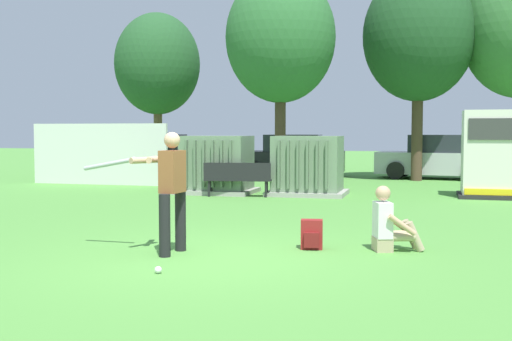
# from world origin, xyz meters

# --- Properties ---
(ground_plane) EXTENTS (96.00, 96.00, 0.00)m
(ground_plane) POSITION_xyz_m (0.00, 0.00, 0.00)
(ground_plane) COLOR #51933D
(fence_panel) EXTENTS (4.80, 0.12, 2.00)m
(fence_panel) POSITION_xyz_m (-7.45, 10.50, 1.00)
(fence_panel) COLOR silver
(fence_panel) RESTS_ON ground
(transformer_west) EXTENTS (2.10, 1.70, 1.62)m
(transformer_west) POSITION_xyz_m (-2.78, 8.75, 0.79)
(transformer_west) COLOR #9E9B93
(transformer_west) RESTS_ON ground
(transformer_mid_west) EXTENTS (2.10, 1.70, 1.62)m
(transformer_mid_west) POSITION_xyz_m (-0.21, 8.91, 0.79)
(transformer_mid_west) COLOR #9E9B93
(transformer_mid_west) RESTS_ON ground
(generator_enclosure) EXTENTS (1.60, 1.40, 2.30)m
(generator_enclosure) POSITION_xyz_m (4.55, 9.49, 1.14)
(generator_enclosure) COLOR #262626
(generator_enclosure) RESTS_ON ground
(park_bench) EXTENTS (1.84, 0.65, 0.92)m
(park_bench) POSITION_xyz_m (-1.93, 7.92, 0.54)
(park_bench) COLOR black
(park_bench) RESTS_ON ground
(batter) EXTENTS (1.61, 0.72, 1.74)m
(batter) POSITION_xyz_m (-0.63, 0.20, 0.98)
(batter) COLOR black
(batter) RESTS_ON ground
(sports_ball) EXTENTS (0.09, 0.09, 0.09)m
(sports_ball) POSITION_xyz_m (-0.26, -1.03, 0.04)
(sports_ball) COLOR white
(sports_ball) RESTS_ON ground
(seated_spectator) EXTENTS (0.79, 0.65, 0.96)m
(seated_spectator) POSITION_xyz_m (2.41, 1.22, 0.38)
(seated_spectator) COLOR tan
(seated_spectator) RESTS_ON ground
(backpack) EXTENTS (0.35, 0.30, 0.44)m
(backpack) POSITION_xyz_m (1.29, 1.05, 0.21)
(backpack) COLOR maroon
(backpack) RESTS_ON ground
(tree_left) EXTENTS (3.33, 3.33, 6.37)m
(tree_left) POSITION_xyz_m (-7.31, 14.90, 4.37)
(tree_left) COLOR brown
(tree_left) RESTS_ON ground
(tree_center_left) EXTENTS (3.76, 3.76, 7.19)m
(tree_center_left) POSITION_xyz_m (-1.96, 13.15, 4.94)
(tree_center_left) COLOR #4C3828
(tree_center_left) RESTS_ON ground
(tree_center_right) EXTENTS (3.86, 3.86, 7.39)m
(tree_center_right) POSITION_xyz_m (2.60, 14.86, 5.07)
(tree_center_right) COLOR #4C3828
(tree_center_right) RESTS_ON ground
(parked_car_leftmost) EXTENTS (4.37, 2.28, 1.62)m
(parked_car_leftmost) POSITION_xyz_m (-8.08, 16.39, 0.75)
(parked_car_leftmost) COLOR maroon
(parked_car_leftmost) RESTS_ON ground
(parked_car_left_of_center) EXTENTS (4.30, 2.11, 1.62)m
(parked_car_left_of_center) POSITION_xyz_m (-2.17, 15.85, 0.75)
(parked_car_left_of_center) COLOR black
(parked_car_left_of_center) RESTS_ON ground
(parked_car_right_of_center) EXTENTS (4.40, 2.37, 1.62)m
(parked_car_right_of_center) POSITION_xyz_m (3.31, 15.96, 0.75)
(parked_car_right_of_center) COLOR #B2B2B7
(parked_car_right_of_center) RESTS_ON ground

